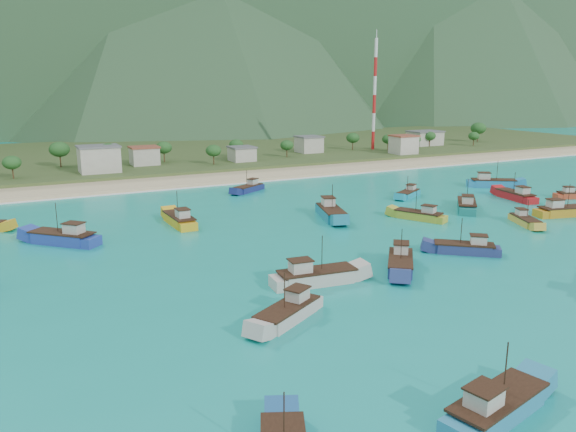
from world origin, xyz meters
name	(u,v)px	position (x,y,z in m)	size (l,w,h in m)	color
ground	(365,255)	(0.00, 0.00, 0.00)	(600.00, 600.00, 0.00)	#0B8374
beach	(204,180)	(0.00, 79.00, 0.00)	(400.00, 18.00, 1.20)	beige
land	(151,156)	(0.00, 140.00, 0.00)	(400.00, 110.00, 2.40)	#385123
surf_line	(215,185)	(0.00, 69.50, 0.00)	(400.00, 2.50, 0.08)	white
village	(223,152)	(14.61, 102.50, 4.53)	(210.34, 27.15, 7.09)	beige
vegetation	(165,153)	(-4.39, 103.03, 5.23)	(271.34, 26.28, 8.89)	#235623
radio_tower	(375,95)	(77.95, 108.00, 22.13)	(1.20, 1.20, 41.05)	red
boat_0	(408,194)	(35.73, 33.95, 0.61)	(9.48, 7.06, 5.52)	#1398B6
boat_2	(249,189)	(4.53, 57.45, 0.68)	(10.03, 7.75, 5.89)	navy
boat_3	(467,206)	(37.67, 16.91, 0.88)	(10.53, 11.13, 7.00)	#156D68
boat_5	(496,408)	(-15.92, -41.43, 0.83)	(11.86, 5.86, 6.73)	teal
boat_6	(315,278)	(-13.51, -7.77, 0.89)	(12.24, 4.73, 7.06)	#BBB6AB
boat_7	(63,238)	(-41.69, 28.26, 0.95)	(11.47, 11.47, 7.40)	#243E9C
boat_9	(289,313)	(-22.07, -16.58, 0.75)	(10.78, 8.09, 6.29)	beige
boat_11	(525,221)	(38.54, 2.51, 0.58)	(6.13, 9.40, 5.37)	gold
boat_12	(516,196)	(55.89, 19.99, 0.83)	(5.23, 11.82, 6.74)	#B41519
boat_13	(575,196)	(69.82, 14.97, 0.61)	(9.67, 6.21, 5.52)	#BB3E23
boat_15	(400,264)	(0.58, -8.01, 0.82)	(9.62, 10.91, 6.66)	navy
boat_19	(331,213)	(8.13, 23.91, 0.96)	(7.24, 13.10, 7.42)	#167692
boat_20	(419,216)	(23.05, 14.73, 0.72)	(7.44, 10.66, 6.14)	gold
boat_21	(465,249)	(14.63, -6.48, 0.72)	(9.92, 8.97, 6.12)	navy
boat_23	(179,220)	(-20.55, 32.21, 0.86)	(3.72, 11.72, 6.88)	gold
boat_25	(563,212)	(51.25, 3.93, 0.87)	(12.27, 6.08, 6.97)	#C4801A
boat_27	(492,183)	(63.71, 34.46, 0.94)	(12.33, 9.93, 7.32)	#1C77AE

